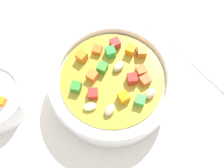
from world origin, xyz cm
name	(u,v)px	position (x,y,z in cm)	size (l,w,h in cm)	color
ground_plane	(112,93)	(0.00, 0.00, -1.00)	(140.00, 140.00, 2.00)	silver
soup_bowl_main	(112,83)	(0.00, 0.01, 3.29)	(19.95, 19.95, 6.74)	white
spoon	(175,45)	(-2.65, 14.20, 0.45)	(21.28, 6.51, 0.95)	silver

